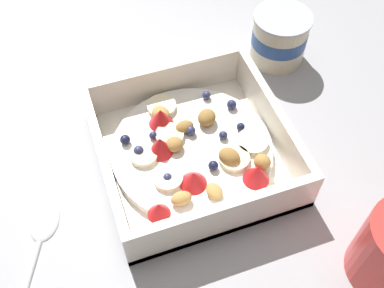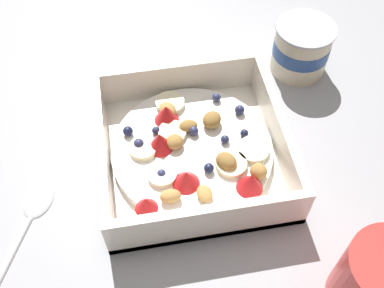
% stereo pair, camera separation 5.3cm
% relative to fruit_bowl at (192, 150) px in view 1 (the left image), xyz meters
% --- Properties ---
extents(ground_plane, '(2.40, 2.40, 0.00)m').
position_rel_fruit_bowl_xyz_m(ground_plane, '(0.02, 0.01, -0.02)').
color(ground_plane, '#9E9EA3').
extents(fruit_bowl, '(0.22, 0.22, 0.06)m').
position_rel_fruit_bowl_xyz_m(fruit_bowl, '(0.00, 0.00, 0.00)').
color(fruit_bowl, white).
rests_on(fruit_bowl, ground).
extents(spoon, '(0.09, 0.17, 0.01)m').
position_rel_fruit_bowl_xyz_m(spoon, '(-0.19, -0.05, -0.02)').
color(spoon, silver).
rests_on(spoon, ground).
extents(yogurt_cup, '(0.08, 0.08, 0.07)m').
position_rel_fruit_bowl_xyz_m(yogurt_cup, '(0.18, 0.13, 0.02)').
color(yogurt_cup, beige).
rests_on(yogurt_cup, ground).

